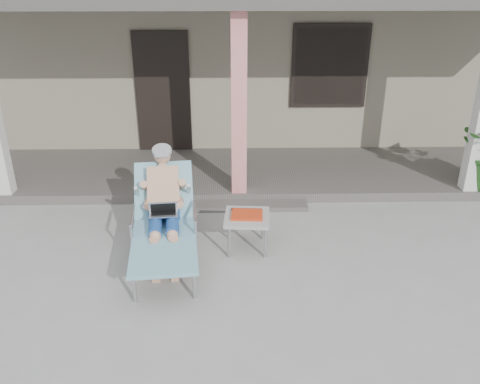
{
  "coord_description": "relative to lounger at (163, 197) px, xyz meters",
  "views": [
    {
      "loc": [
        -0.12,
        -4.84,
        3.41
      ],
      "look_at": [
        -0.01,
        0.6,
        0.85
      ],
      "focal_mm": 38.0,
      "sensor_mm": 36.0,
      "label": 1
    }
  ],
  "objects": [
    {
      "name": "porch_deck",
      "position": [
        0.94,
        2.39,
        -0.71
      ],
      "size": [
        10.0,
        2.0,
        0.15
      ],
      "primitive_type": "cube",
      "color": "#605B56",
      "rests_on": "ground"
    },
    {
      "name": "lounger",
      "position": [
        0.0,
        0.0,
        0.0
      ],
      "size": [
        0.92,
        2.01,
        1.27
      ],
      "rotation": [
        0.0,
        0.0,
        0.1
      ],
      "color": "#B7B7BC",
      "rests_on": "ground"
    },
    {
      "name": "ground",
      "position": [
        0.94,
        -0.61,
        -0.78
      ],
      "size": [
        60.0,
        60.0,
        0.0
      ],
      "primitive_type": "plane",
      "color": "#9E9E99",
      "rests_on": "ground"
    },
    {
      "name": "porch_overhang",
      "position": [
        0.94,
        2.33,
        2.0
      ],
      "size": [
        10.0,
        2.3,
        2.85
      ],
      "color": "silver",
      "rests_on": "porch_deck"
    },
    {
      "name": "porch_step",
      "position": [
        0.94,
        1.24,
        -0.75
      ],
      "size": [
        2.0,
        0.3,
        0.07
      ],
      "primitive_type": "cube",
      "color": "#605B56",
      "rests_on": "ground"
    },
    {
      "name": "side_table",
      "position": [
        1.01,
        0.11,
        -0.37
      ],
      "size": [
        0.59,
        0.59,
        0.5
      ],
      "rotation": [
        0.0,
        0.0,
        -0.07
      ],
      "color": "#A4A39F",
      "rests_on": "ground"
    },
    {
      "name": "house",
      "position": [
        0.94,
        5.88,
        0.88
      ],
      "size": [
        10.4,
        5.4,
        3.3
      ],
      "color": "gray",
      "rests_on": "ground"
    }
  ]
}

